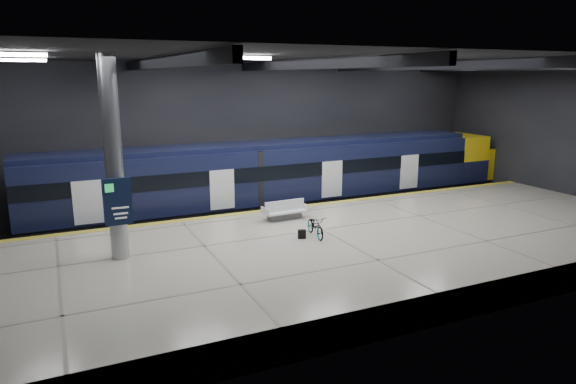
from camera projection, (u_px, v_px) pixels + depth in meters
ground at (311, 247)px, 22.32m from camera, size 30.00×30.00×0.00m
room_shell at (312, 115)px, 21.05m from camera, size 30.10×16.10×8.05m
platform at (340, 253)px, 19.98m from camera, size 30.00×11.00×1.10m
safety_strip at (285, 208)px, 24.50m from camera, size 30.00×0.40×0.01m
rails at (263, 215)px, 27.16m from camera, size 30.00×1.52×0.16m
train at (300, 175)px, 27.60m from camera, size 29.40×2.84×3.79m
bench at (285, 213)px, 22.61m from camera, size 1.97×0.88×0.86m
bicycle at (316, 226)px, 20.15m from camera, size 0.77×1.70×0.86m
pannier_bag at (302, 234)px, 19.96m from camera, size 0.34×0.25×0.35m
info_column at (114, 163)px, 17.14m from camera, size 0.90×0.78×6.90m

